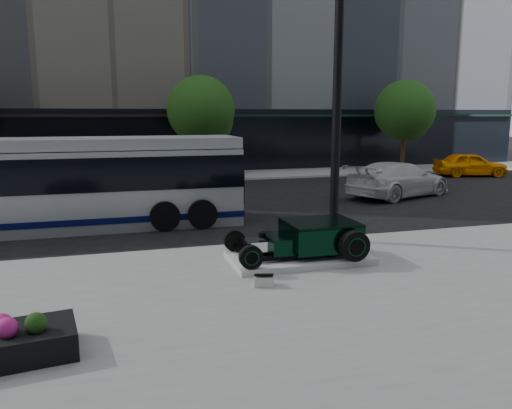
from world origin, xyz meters
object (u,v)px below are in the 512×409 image
object	(u,v)px
lamppost	(337,104)
transit_bus	(53,184)
hot_rod	(312,237)
yellow_taxi	(470,164)
white_sedan	(399,179)

from	to	relation	value
lamppost	transit_bus	world-z (taller)	lamppost
hot_rod	yellow_taxi	xyz separation A→B (m)	(16.06, 13.99, 0.02)
hot_rod	white_sedan	size ratio (longest dim) A/B	0.59
hot_rod	transit_bus	bearing A→B (deg)	137.64
hot_rod	lamppost	bearing A→B (deg)	50.34
white_sedan	yellow_taxi	size ratio (longest dim) A/B	1.30
hot_rod	transit_bus	distance (m)	8.82
lamppost	yellow_taxi	xyz separation A→B (m)	(14.74, 12.39, -3.23)
lamppost	transit_bus	distance (m)	9.27
hot_rod	lamppost	distance (m)	3.86
transit_bus	white_sedan	distance (m)	14.46
hot_rod	transit_bus	size ratio (longest dim) A/B	0.27
hot_rod	lamppost	world-z (taller)	lamppost
white_sedan	yellow_taxi	world-z (taller)	white_sedan
lamppost	yellow_taxi	size ratio (longest dim) A/B	1.98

